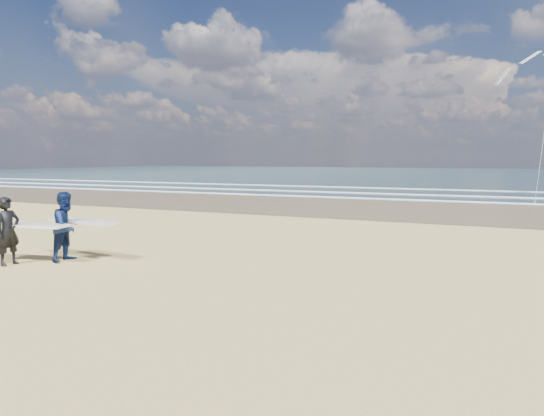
% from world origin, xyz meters
% --- Properties ---
extents(surfer_near, '(2.26, 1.15, 1.72)m').
position_xyz_m(surfer_near, '(-0.67, -0.06, 0.88)').
color(surfer_near, black).
rests_on(surfer_near, ground).
extents(surfer_far, '(2.24, 1.19, 1.81)m').
position_xyz_m(surfer_far, '(0.26, 0.89, 0.91)').
color(surfer_far, '#0B183E').
rests_on(surfer_far, ground).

